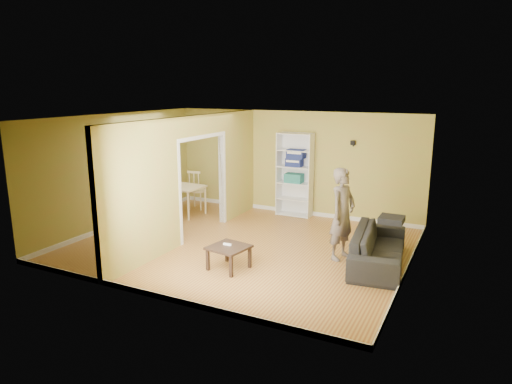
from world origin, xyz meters
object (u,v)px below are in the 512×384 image
Objects in this scene: sofa at (379,242)px; person at (343,206)px; dining_table at (179,189)px; chair_far at (197,189)px; bookshelf at (296,175)px; chair_left at (156,193)px; chair_near at (170,203)px; coffee_table at (229,250)px.

person is at bearing 84.27° from sofa.
chair_far reaches higher than dining_table.
bookshelf is 1.75× the size of dining_table.
chair_left is at bearing -159.61° from bookshelf.
dining_table is (-2.66, -1.23, -0.38)m from bookshelf.
person reaches higher than chair_far.
chair_near is (-4.45, 0.65, -0.58)m from person.
person reaches higher than dining_table.
sofa is 1.87× the size of dining_table.
person reaches higher than coffee_table.
sofa is 3.49× the size of coffee_table.
coffee_table is 4.30m from chair_far.
chair_left is (-3.39, -1.26, -0.56)m from bookshelf.
chair_left reaches higher than sofa.
chair_near is at bearing -79.78° from dining_table.
bookshelf is 3.27× the size of coffee_table.
dining_table is (-5.25, 1.18, 0.24)m from sofa.
bookshelf is (-1.89, 2.43, 0.02)m from person.
chair_far reaches higher than chair_left.
chair_near is (0.83, -0.52, -0.04)m from chair_left.
chair_near reaches higher than sofa.
chair_left is (-0.73, -0.03, -0.19)m from dining_table.
bookshelf is 2.67m from chair_far.
bookshelf is at bearing -176.16° from chair_far.
sofa reaches higher than coffee_table.
bookshelf is at bearing 54.90° from person.
dining_table is at bearing 92.20° from chair_near.
sofa is 2.12× the size of chair_far.
chair_near is at bearing -145.14° from bookshelf.
chair_far reaches higher than chair_near.
chair_near is (0.10, -0.55, -0.23)m from dining_table.
chair_near is 0.83× the size of chair_far.
sofa is at bearing 151.41° from chair_far.
sofa is 5.19m from chair_near.
person is at bearing 69.27° from chair_left.
person is at bearing 40.46° from coffee_table.
bookshelf is 2.18× the size of chair_left.
coffee_table is (-2.34, -1.41, -0.06)m from sofa.
sofa is 0.92m from person.
chair_far is (0.83, 0.68, 0.05)m from chair_left.
coffee_table is at bearing -44.06° from chair_near.
coffee_table is 0.54× the size of dining_table.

